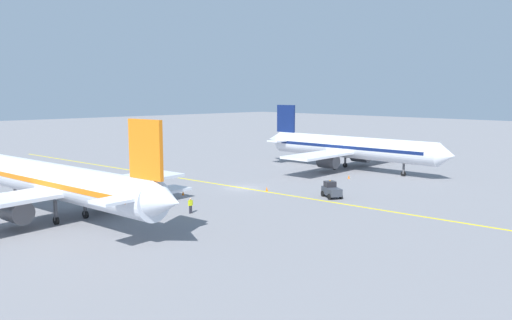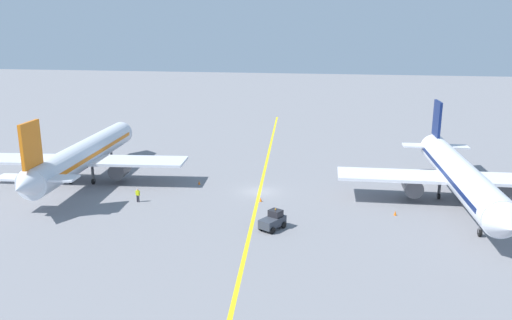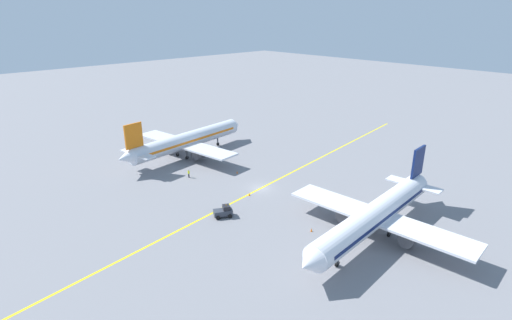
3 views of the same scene
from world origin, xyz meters
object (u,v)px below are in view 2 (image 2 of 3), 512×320
traffic_cone_near_nose (199,182)px  airplane_adjacent_stand (458,174)px  traffic_cone_mid_apron (395,213)px  baggage_tug_dark (273,221)px  traffic_cone_by_wingtip (261,199)px  ground_crew_worker (138,195)px  airplane_at_gate (84,155)px

traffic_cone_near_nose → airplane_adjacent_stand: bearing=-2.9°
airplane_adjacent_stand → traffic_cone_mid_apron: size_ratio=64.60×
traffic_cone_near_nose → baggage_tug_dark: bearing=-48.0°
traffic_cone_by_wingtip → ground_crew_worker: bearing=-168.2°
ground_crew_worker → traffic_cone_by_wingtip: bearing=11.8°
traffic_cone_near_nose → traffic_cone_by_wingtip: bearing=-29.6°
airplane_at_gate → ground_crew_worker: 13.25m
traffic_cone_mid_apron → airplane_adjacent_stand: bearing=36.9°
baggage_tug_dark → ground_crew_worker: baggage_tug_dark is taller
traffic_cone_near_nose → traffic_cone_by_wingtip: size_ratio=1.00×
traffic_cone_near_nose → traffic_cone_by_wingtip: same height
airplane_at_gate → baggage_tug_dark: size_ratio=10.59×
baggage_tug_dark → traffic_cone_by_wingtip: 8.86m
airplane_at_gate → traffic_cone_mid_apron: bearing=-8.0°
traffic_cone_near_nose → traffic_cone_mid_apron: size_ratio=1.00×
ground_crew_worker → traffic_cone_by_wingtip: 14.87m
ground_crew_worker → traffic_cone_mid_apron: ground_crew_worker is taller
airplane_at_gate → traffic_cone_near_nose: (15.88, 1.36, -3.43)m
traffic_cone_near_nose → traffic_cone_by_wingtip: (9.50, -5.40, 0.00)m
baggage_tug_dark → traffic_cone_mid_apron: 14.44m
airplane_at_gate → traffic_cone_near_nose: 16.30m
baggage_tug_dark → ground_crew_worker: (-17.43, 5.30, 0.01)m
airplane_adjacent_stand → ground_crew_worker: (-37.57, -6.83, -2.80)m
ground_crew_worker → baggage_tug_dark: bearing=-16.9°
airplane_adjacent_stand → traffic_cone_near_nose: bearing=177.1°
airplane_at_gate → ground_crew_worker: airplane_at_gate is taller
baggage_tug_dark → traffic_cone_mid_apron: baggage_tug_dark is taller
ground_crew_worker → traffic_cone_near_nose: (5.04, 8.45, -0.63)m
airplane_at_gate → traffic_cone_by_wingtip: size_ratio=64.59×
airplane_adjacent_stand → baggage_tug_dark: size_ratio=10.59×
airplane_at_gate → traffic_cone_mid_apron: 41.62m
baggage_tug_dark → traffic_cone_mid_apron: size_ratio=6.10×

